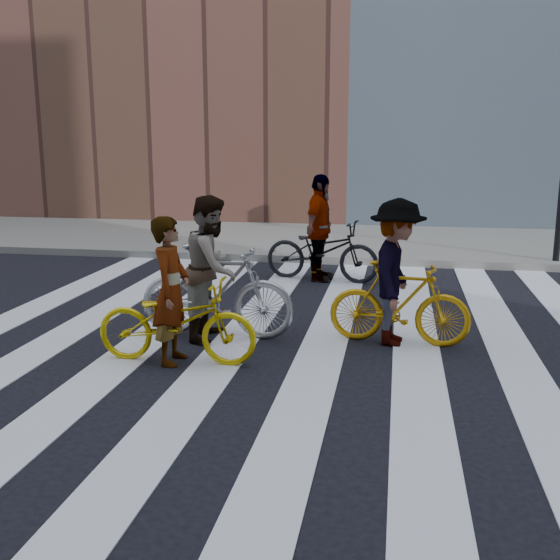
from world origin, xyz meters
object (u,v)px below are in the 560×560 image
(bike_yellow_right, at_px, (399,303))
(bike_yellow_left, at_px, (176,321))
(rider_left, at_px, (171,291))
(rider_rear, at_px, (319,228))
(bike_silver_mid, at_px, (216,291))
(rider_mid, at_px, (212,267))
(rider_right, at_px, (396,273))
(bike_dark_rear, at_px, (322,251))

(bike_yellow_right, bearing_deg, bike_yellow_left, 120.36)
(rider_left, distance_m, rider_rear, 4.68)
(bike_yellow_left, xyz_separation_m, bike_silver_mid, (0.18, 1.00, 0.11))
(bike_yellow_right, height_order, rider_mid, rider_mid)
(bike_yellow_left, bearing_deg, rider_rear, -13.31)
(rider_rear, bearing_deg, rider_left, 176.98)
(bike_yellow_right, relative_size, rider_right, 0.96)
(bike_yellow_right, distance_m, rider_mid, 2.34)
(bike_yellow_left, height_order, rider_mid, rider_mid)
(bike_dark_rear, bearing_deg, rider_right, -148.87)
(bike_yellow_left, height_order, bike_silver_mid, bike_silver_mid)
(bike_yellow_right, xyz_separation_m, rider_mid, (-2.30, -0.12, 0.38))
(bike_yellow_right, relative_size, rider_left, 1.03)
(bike_silver_mid, bearing_deg, rider_mid, 91.06)
(bike_yellow_left, xyz_separation_m, bike_yellow_right, (2.43, 1.12, 0.03))
(rider_left, bearing_deg, rider_rear, -13.90)
(bike_dark_rear, distance_m, rider_rear, 0.40)
(rider_left, xyz_separation_m, rider_rear, (1.10, 4.55, 0.11))
(bike_yellow_left, xyz_separation_m, rider_left, (-0.05, 0.00, 0.35))
(bike_dark_rear, bearing_deg, bike_yellow_left, 176.98)
(bike_silver_mid, relative_size, bike_dark_rear, 0.97)
(bike_silver_mid, height_order, rider_left, rider_left)
(bike_yellow_left, relative_size, bike_yellow_right, 1.07)
(rider_left, height_order, rider_rear, rider_rear)
(rider_rear, bearing_deg, bike_dark_rear, -79.46)
(rider_left, relative_size, rider_mid, 0.92)
(bike_silver_mid, relative_size, rider_rear, 1.06)
(bike_yellow_left, distance_m, rider_right, 2.67)
(bike_yellow_left, bearing_deg, bike_yellow_right, -65.63)
(bike_yellow_left, bearing_deg, rider_left, 89.65)
(rider_rear, bearing_deg, rider_right, -148.14)
(bike_yellow_right, distance_m, rider_right, 0.38)
(rider_rear, bearing_deg, bike_silver_mid, 176.81)
(bike_yellow_right, xyz_separation_m, rider_right, (-0.05, -0.00, 0.38))
(rider_mid, bearing_deg, rider_right, -85.98)
(bike_yellow_right, bearing_deg, rider_left, 119.92)
(bike_dark_rear, height_order, rider_rear, rider_rear)
(bike_yellow_right, height_order, bike_dark_rear, bike_dark_rear)
(rider_mid, height_order, rider_rear, rider_rear)
(bike_silver_mid, xyz_separation_m, bike_yellow_right, (2.25, 0.12, -0.08))
(bike_yellow_left, relative_size, rider_mid, 1.01)
(bike_silver_mid, bearing_deg, bike_yellow_right, -85.98)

